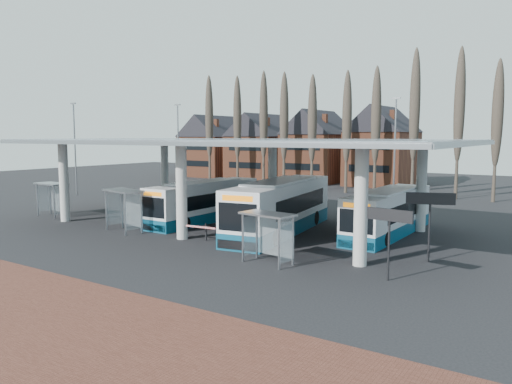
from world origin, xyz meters
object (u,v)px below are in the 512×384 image
Objects in this scene: bus_2 at (281,208)px; shelter_0 at (54,192)px; shelter_2 at (269,227)px; bus_1 at (205,202)px; bus_3 at (389,213)px; shelter_1 at (125,201)px.

bus_2 reaches higher than shelter_0.
shelter_0 is at bearing 179.73° from shelter_2.
shelter_2 is (22.93, -3.22, -0.07)m from shelter_0.
bus_3 is at bearing 9.64° from bus_1.
shelter_2 is at bearing -103.73° from bus_3.
bus_2 reaches higher than bus_1.
bus_1 is 3.74× the size of shelter_2.
shelter_1 is at bearing -106.88° from bus_1.
bus_2 is at bearing 16.08° from shelter_0.
bus_1 reaches higher than shelter_0.
bus_3 reaches higher than shelter_2.
bus_2 is at bearing 124.34° from shelter_2.
bus_1 is at bearing -169.38° from bus_3.
bus_3 is (13.69, 2.47, -0.02)m from bus_1.
shelter_0 is at bearing -174.23° from shelter_1.
bus_1 is 6.64m from shelter_1.
bus_2 reaches higher than shelter_1.
bus_3 is (6.46, 3.16, -0.25)m from bus_2.
shelter_1 reaches higher than shelter_2.
shelter_0 is 0.89× the size of shelter_1.
shelter_0 is (-11.93, -5.00, 0.52)m from bus_1.
bus_3 is 3.67× the size of shelter_2.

